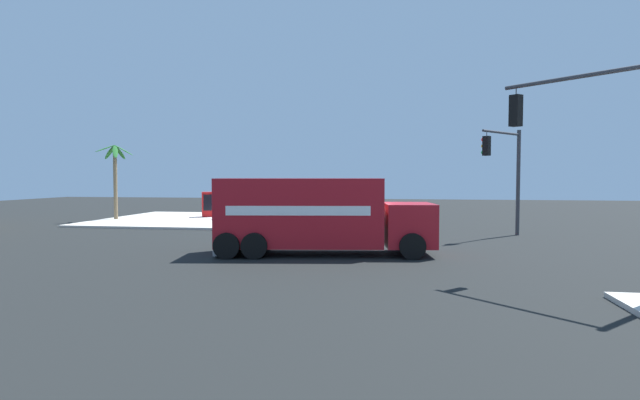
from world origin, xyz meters
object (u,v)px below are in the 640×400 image
at_px(delivery_truck, 316,215).
at_px(traffic_light_primary, 507,166).
at_px(pickup_white, 333,212).
at_px(vending_machine_red, 208,204).
at_px(palm_tree_far, 115,171).
at_px(vending_machine_blue, 231,206).
at_px(traffic_light_secondary, 607,140).

distance_m(delivery_truck, traffic_light_primary, 11.57).
height_order(pickup_white, vending_machine_red, vending_machine_red).
height_order(traffic_light_primary, palm_tree_far, traffic_light_primary).
xyz_separation_m(vending_machine_blue, palm_tree_far, (-1.57, 7.93, 2.45)).
bearing_deg(palm_tree_far, vending_machine_red, -61.82).
bearing_deg(vending_machine_red, vending_machine_blue, -122.06).
xyz_separation_m(vending_machine_red, palm_tree_far, (-3.01, 5.62, 2.45)).
bearing_deg(traffic_light_secondary, palm_tree_far, 54.33).
height_order(pickup_white, vending_machine_blue, vending_machine_blue).
xyz_separation_m(delivery_truck, traffic_light_primary, (7.26, -8.77, 2.08)).
xyz_separation_m(traffic_light_primary, vending_machine_red, (8.32, 19.57, -2.59)).
xyz_separation_m(traffic_light_secondary, palm_tree_far, (17.99, 25.06, -0.55)).
relative_size(pickup_white, vending_machine_red, 2.91).
bearing_deg(pickup_white, vending_machine_blue, 86.31).
height_order(delivery_truck, traffic_light_primary, traffic_light_primary).
bearing_deg(vending_machine_red, delivery_truck, -145.27).
xyz_separation_m(traffic_light_secondary, vending_machine_red, (21.00, 19.44, -3.00)).
relative_size(pickup_white, palm_tree_far, 1.03).
height_order(traffic_light_primary, traffic_light_secondary, traffic_light_secondary).
relative_size(traffic_light_primary, traffic_light_secondary, 0.94).
distance_m(vending_machine_red, palm_tree_far, 6.83).
bearing_deg(palm_tree_far, traffic_light_primary, -101.91).
relative_size(delivery_truck, traffic_light_secondary, 1.48).
bearing_deg(delivery_truck, traffic_light_secondary, -122.11).
xyz_separation_m(delivery_truck, vending_machine_red, (15.58, 10.80, -0.51)).
relative_size(pickup_white, vending_machine_blue, 2.91).
height_order(traffic_light_primary, vending_machine_blue, traffic_light_primary).
height_order(vending_machine_red, vending_machine_blue, same).
xyz_separation_m(traffic_light_primary, pickup_white, (6.40, 9.88, -2.93)).
height_order(traffic_light_secondary, vending_machine_red, traffic_light_secondary).
bearing_deg(vending_machine_blue, vending_machine_red, 57.94).
bearing_deg(traffic_light_primary, delivery_truck, 129.60).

